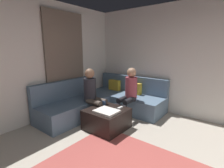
# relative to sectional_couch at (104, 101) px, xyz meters

# --- Properties ---
(wall_back) EXTENTS (6.00, 0.12, 2.70)m
(wall_back) POSITION_rel_sectional_couch_xyz_m (2.08, 1.06, 1.07)
(wall_back) COLOR silver
(wall_back) RESTS_ON ground_plane
(wall_left) EXTENTS (0.12, 6.00, 2.70)m
(wall_left) POSITION_rel_sectional_couch_xyz_m (-0.86, -1.88, 1.07)
(wall_left) COLOR silver
(wall_left) RESTS_ON ground_plane
(curtain_panel) EXTENTS (0.06, 1.10, 2.50)m
(curtain_panel) POSITION_rel_sectional_couch_xyz_m (-0.76, -0.58, 0.97)
(curtain_panel) COLOR #726659
(curtain_panel) RESTS_ON ground_plane
(sectional_couch) EXTENTS (2.10, 2.55, 0.87)m
(sectional_couch) POSITION_rel_sectional_couch_xyz_m (0.00, 0.00, 0.00)
(sectional_couch) COLOR slate
(sectional_couch) RESTS_ON ground_plane
(ottoman) EXTENTS (0.76, 0.76, 0.42)m
(ottoman) POSITION_rel_sectional_couch_xyz_m (0.65, -0.68, -0.07)
(ottoman) COLOR black
(ottoman) RESTS_ON ground_plane
(folded_blanket) EXTENTS (0.44, 0.36, 0.04)m
(folded_blanket) POSITION_rel_sectional_couch_xyz_m (0.75, -0.80, 0.16)
(folded_blanket) COLOR white
(folded_blanket) RESTS_ON ottoman
(coffee_mug) EXTENTS (0.08, 0.08, 0.10)m
(coffee_mug) POSITION_rel_sectional_couch_xyz_m (0.43, -0.50, 0.19)
(coffee_mug) COLOR #334C72
(coffee_mug) RESTS_ON ottoman
(game_remote) EXTENTS (0.05, 0.15, 0.02)m
(game_remote) POSITION_rel_sectional_couch_xyz_m (0.83, -0.46, 0.15)
(game_remote) COLOR white
(game_remote) RESTS_ON ottoman
(person_on_couch_back) EXTENTS (0.30, 0.60, 1.20)m
(person_on_couch_back) POSITION_rel_sectional_couch_xyz_m (0.72, 0.06, 0.38)
(person_on_couch_back) COLOR black
(person_on_couch_back) RESTS_ON ground_plane
(person_on_couch_side) EXTENTS (0.60, 0.30, 1.20)m
(person_on_couch_side) POSITION_rel_sectional_couch_xyz_m (0.15, -0.55, 0.38)
(person_on_couch_side) COLOR brown
(person_on_couch_side) RESTS_ON ground_plane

